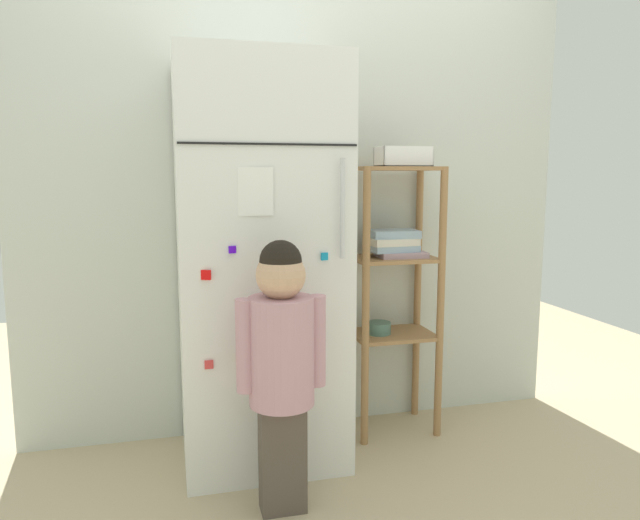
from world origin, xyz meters
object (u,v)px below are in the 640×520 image
object	(u,v)px
child_standing	(281,350)
fruit_bin	(405,158)
pantry_shelf_unit	(393,272)
refrigerator	(261,266)

from	to	relation	value
child_standing	fruit_bin	distance (m)	1.16
fruit_bin	child_standing	bearing A→B (deg)	-141.43
child_standing	pantry_shelf_unit	size ratio (longest dim) A/B	0.79
refrigerator	fruit_bin	distance (m)	0.86
child_standing	pantry_shelf_unit	xyz separation A→B (m)	(0.67, 0.59, 0.17)
pantry_shelf_unit	fruit_bin	world-z (taller)	fruit_bin
refrigerator	child_standing	bearing A→B (deg)	-89.61
pantry_shelf_unit	child_standing	bearing A→B (deg)	-138.74
child_standing	pantry_shelf_unit	world-z (taller)	pantry_shelf_unit
child_standing	fruit_bin	world-z (taller)	fruit_bin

